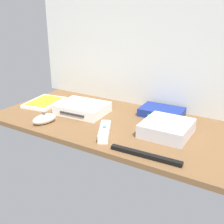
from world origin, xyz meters
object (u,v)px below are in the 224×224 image
at_px(sensor_bar, 145,155).
at_px(remote_wand, 105,131).
at_px(network_router, 162,112).
at_px(game_console, 82,108).
at_px(game_case, 45,102).
at_px(mini_computer, 167,128).
at_px(remote_nunchuk, 44,119).

bearing_deg(sensor_bar, remote_wand, 158.59).
relative_size(network_router, sensor_bar, 0.77).
height_order(game_console, game_case, game_console).
height_order(mini_computer, game_case, mini_computer).
distance_m(game_console, remote_wand, 0.25).
height_order(game_case, remote_wand, remote_wand).
height_order(game_console, network_router, game_console).
relative_size(mini_computer, sensor_bar, 0.72).
relative_size(game_console, remote_wand, 1.49).
bearing_deg(game_case, remote_wand, -26.85).
xyz_separation_m(remote_wand, remote_nunchuk, (-0.27, -0.04, 0.01)).
height_order(mini_computer, sensor_bar, mini_computer).
relative_size(mini_computer, network_router, 0.93).
relative_size(remote_wand, remote_nunchuk, 1.36).
relative_size(mini_computer, remote_nunchuk, 1.58).
relative_size(mini_computer, game_case, 0.83).
height_order(game_case, remote_nunchuk, remote_nunchuk).
height_order(game_console, remote_wand, game_console).
distance_m(game_console, game_case, 0.23).
relative_size(game_console, sensor_bar, 0.92).
bearing_deg(remote_nunchuk, game_console, 91.49).
bearing_deg(sensor_bar, remote_nunchuk, 173.67).
bearing_deg(network_router, game_case, -166.83).
relative_size(remote_nunchuk, sensor_bar, 0.45).
relative_size(game_case, remote_nunchuk, 1.91).
relative_size(game_console, mini_computer, 1.28).
bearing_deg(game_case, game_console, -9.21).
distance_m(game_console, network_router, 0.35).
bearing_deg(remote_nunchuk, remote_wand, 27.50).
xyz_separation_m(network_router, remote_nunchuk, (-0.37, -0.33, 0.00)).
distance_m(mini_computer, network_router, 0.19).
bearing_deg(remote_nunchuk, game_case, 153.73).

